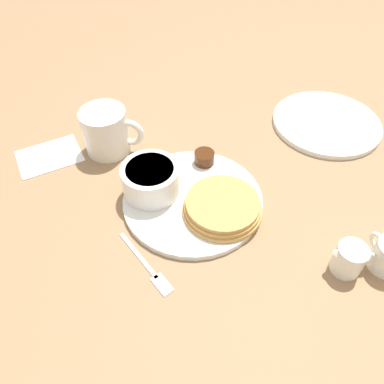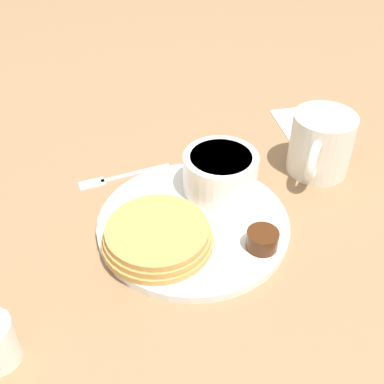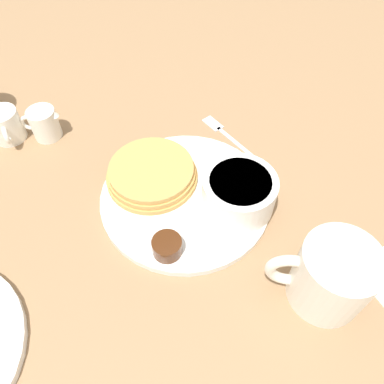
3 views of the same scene
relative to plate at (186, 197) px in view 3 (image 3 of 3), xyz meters
The scene contains 10 objects.
ground_plane 0.01m from the plate, ahead, with size 4.00×4.00×0.00m, color #93704C.
plate is the anchor object (origin of this frame).
pancake_stack 0.07m from the plate, 56.92° to the right, with size 0.14×0.14×0.03m.
bowl 0.09m from the plate, 141.08° to the left, with size 0.11×0.11×0.06m.
syrup_cup 0.10m from the plate, 51.08° to the left, with size 0.04×0.04×0.02m.
butter_ramekin 0.10m from the plate, 132.08° to the left, with size 0.05×0.05×0.04m.
coffee_mug 0.24m from the plate, 114.23° to the left, with size 0.12×0.10×0.10m.
creamer_pitcher_near 0.29m from the plate, 55.41° to the right, with size 0.07×0.05×0.06m.
creamer_pitcher_far 0.35m from the plate, 49.14° to the right, with size 0.05×0.08×0.06m.
fork 0.16m from the plate, 140.70° to the right, with size 0.05×0.15×0.00m.
Camera 3 is at (0.14, 0.32, 0.47)m, focal length 35.00 mm.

